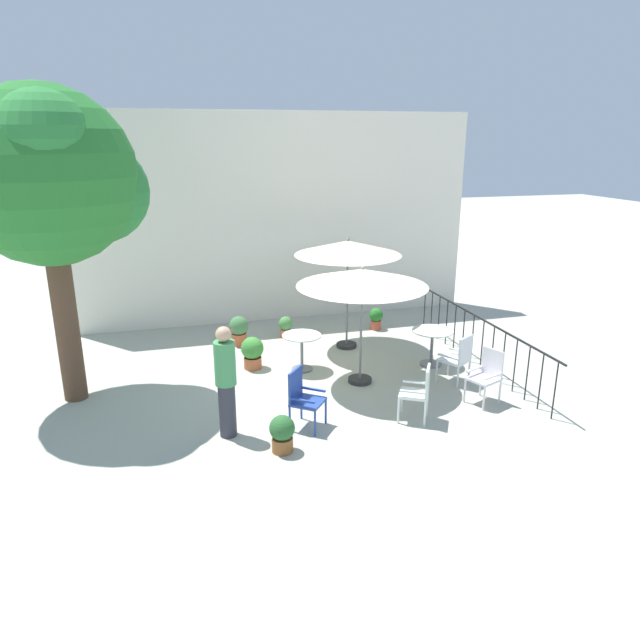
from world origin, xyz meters
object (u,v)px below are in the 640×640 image
patio_chair_0 (303,395)px  cafe_table_0 (432,341)px  patio_chair_3 (419,390)px  standing_person (226,380)px  patio_chair_2 (487,373)px  potted_plant_0 (286,326)px  cafe_table_1 (302,345)px  potted_plant_3 (376,318)px  potted_plant_1 (252,352)px  potted_plant_2 (282,433)px  patio_umbrella_0 (362,279)px  patio_umbrella_1 (348,249)px  potted_plant_4 (239,329)px  patio_chair_1 (458,357)px  shade_tree (50,177)px

patio_chair_0 → cafe_table_0: bearing=30.4°
patio_chair_3 → standing_person: standing_person is taller
patio_chair_0 → patio_chair_2: size_ratio=1.01×
cafe_table_0 → potted_plant_0: size_ratio=1.66×
cafe_table_1 → potted_plant_3: bearing=40.5°
patio_chair_0 → potted_plant_0: patio_chair_0 is taller
potted_plant_1 → potted_plant_2: bearing=-91.8°
patio_umbrella_0 → patio_umbrella_1: size_ratio=0.98×
potted_plant_3 → potted_plant_2: bearing=-124.2°
patio_chair_0 → patio_chair_2: patio_chair_0 is taller
potted_plant_1 → potted_plant_3: 3.60m
potted_plant_4 → potted_plant_2: bearing=-90.4°
potted_plant_1 → potted_plant_2: 3.26m
patio_chair_2 → standing_person: standing_person is taller
patio_umbrella_0 → patio_chair_3: patio_umbrella_0 is taller
patio_umbrella_0 → patio_umbrella_1: (0.35, 1.86, 0.18)m
patio_chair_0 → patio_chair_2: bearing=0.3°
cafe_table_0 → potted_plant_2: bearing=-145.2°
patio_chair_3 → potted_plant_1: patio_chair_3 is taller
cafe_table_0 → patio_chair_2: size_ratio=0.86×
patio_umbrella_1 → potted_plant_2: 4.89m
cafe_table_1 → potted_plant_1: size_ratio=1.17×
potted_plant_2 → standing_person: bearing=135.4°
patio_chair_1 → potted_plant_2: patio_chair_1 is taller
shade_tree → potted_plant_4: bearing=31.5°
shade_tree → potted_plant_4: (3.09, 1.90, -3.42)m
potted_plant_2 → potted_plant_3: bearing=55.8°
patio_chair_1 → potted_plant_1: 3.94m
patio_chair_0 → potted_plant_1: bearing=98.1°
patio_chair_3 → patio_umbrella_1: bearing=90.8°
cafe_table_1 → potted_plant_4: bearing=119.3°
patio_umbrella_1 → potted_plant_0: 2.42m
cafe_table_0 → patio_chair_0: (-3.11, -1.82, 0.02)m
patio_chair_0 → potted_plant_2: (-0.47, -0.66, -0.24)m
patio_chair_0 → cafe_table_1: bearing=76.4°
patio_umbrella_1 → patio_chair_0: (-1.79, -3.25, -1.63)m
cafe_table_1 → patio_chair_3: patio_chair_3 is taller
patio_umbrella_0 → potted_plant_4: 3.61m
patio_chair_2 → potted_plant_1: (-3.62, 2.58, -0.18)m
potted_plant_4 → standing_person: size_ratio=0.37×
patio_umbrella_0 → patio_chair_0: size_ratio=2.47×
patio_chair_1 → potted_plant_3: (-0.33, 3.35, -0.24)m
patio_chair_1 → potted_plant_0: 4.21m
cafe_table_0 → potted_plant_2: 4.36m
patio_umbrella_1 → potted_plant_4: patio_umbrella_1 is taller
cafe_table_0 → patio_chair_3: bearing=-120.9°
potted_plant_0 → patio_umbrella_0: bearing=-74.5°
patio_umbrella_1 → patio_chair_1: patio_umbrella_1 is taller
patio_chair_2 → potted_plant_2: bearing=-169.6°
patio_chair_0 → standing_person: standing_person is taller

